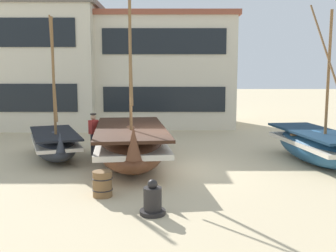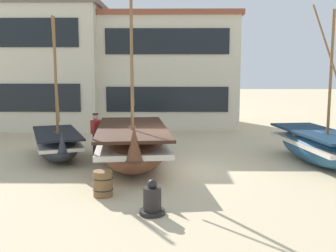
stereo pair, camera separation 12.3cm
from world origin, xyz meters
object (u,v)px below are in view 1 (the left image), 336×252
(fishing_boat_near_left, at_px, (318,145))
(fishing_boat_centre_large, at_px, (132,144))
(fishing_boat_far_right, at_px, (57,144))
(harbor_building_main, at_px, (166,71))
(harbor_building_annex, at_px, (20,66))
(fisherman_by_hull, at_px, (95,135))
(wooden_barrel, at_px, (104,184))
(capstan_winch, at_px, (154,201))

(fishing_boat_near_left, distance_m, fishing_boat_centre_large, 6.76)
(fishing_boat_far_right, bearing_deg, harbor_building_main, 67.22)
(fishing_boat_centre_large, relative_size, harbor_building_annex, 0.73)
(fisherman_by_hull, xyz_separation_m, wooden_barrel, (1.20, -5.32, -0.48))
(wooden_barrel, bearing_deg, harbor_building_annex, 117.54)
(fishing_boat_centre_large, xyz_separation_m, wooden_barrel, (-0.44, -3.53, -0.43))
(fishing_boat_centre_large, height_order, harbor_building_main, fishing_boat_centre_large)
(fishing_boat_near_left, height_order, harbor_building_main, harbor_building_main)
(capstan_winch, bearing_deg, fishing_boat_near_left, 42.54)
(fishing_boat_far_right, distance_m, harbor_building_annex, 10.83)
(fishing_boat_near_left, bearing_deg, fishing_boat_centre_large, -176.34)
(fishing_boat_near_left, relative_size, capstan_winch, 6.82)
(harbor_building_main, bearing_deg, fisherman_by_hull, -106.52)
(wooden_barrel, distance_m, harbor_building_annex, 16.12)
(fisherman_by_hull, height_order, harbor_building_main, harbor_building_main)
(capstan_winch, relative_size, harbor_building_main, 0.10)
(fishing_boat_near_left, bearing_deg, fisherman_by_hull, 170.77)
(capstan_winch, bearing_deg, fishing_boat_centre_large, 101.14)
(capstan_winch, bearing_deg, harbor_building_main, 89.44)
(harbor_building_main, height_order, harbor_building_annex, harbor_building_annex)
(wooden_barrel, xyz_separation_m, harbor_building_annex, (-7.30, 13.99, 3.27))
(fishing_boat_far_right, bearing_deg, wooden_barrel, -61.21)
(fisherman_by_hull, xyz_separation_m, capstan_winch, (2.61, -6.67, -0.51))
(fishing_boat_near_left, relative_size, fishing_boat_centre_large, 0.77)
(capstan_winch, bearing_deg, harbor_building_annex, 119.56)
(harbor_building_annex, bearing_deg, capstan_winch, -60.44)
(harbor_building_main, bearing_deg, wooden_barrel, -96.09)
(fishing_boat_centre_large, distance_m, fisherman_by_hull, 2.43)
(capstan_winch, height_order, harbor_building_main, harbor_building_main)
(fishing_boat_far_right, bearing_deg, fisherman_by_hull, 22.96)
(capstan_winch, distance_m, harbor_building_main, 16.27)
(fishing_boat_near_left, xyz_separation_m, wooden_barrel, (-7.19, -3.96, -0.31))
(fisherman_by_hull, distance_m, wooden_barrel, 5.48)
(harbor_building_main, bearing_deg, fishing_boat_centre_large, -95.74)
(wooden_barrel, bearing_deg, harbor_building_main, 83.91)
(fishing_boat_near_left, xyz_separation_m, harbor_building_main, (-5.63, 10.68, 2.71))
(fisherman_by_hull, height_order, capstan_winch, fisherman_by_hull)
(fishing_boat_far_right, xyz_separation_m, wooden_barrel, (2.60, -4.73, -0.23))
(capstan_winch, xyz_separation_m, wooden_barrel, (-1.40, 1.35, 0.02))
(fishing_boat_far_right, relative_size, harbor_building_main, 0.64)
(fishing_boat_near_left, bearing_deg, fishing_boat_far_right, 175.50)
(fishing_boat_near_left, distance_m, capstan_winch, 7.86)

